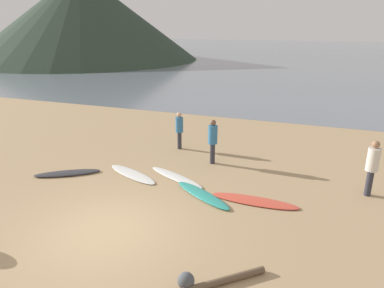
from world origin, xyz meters
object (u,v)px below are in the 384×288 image
surfboard_1 (132,174)px  person_0 (179,128)px  surfboard_4 (254,201)px  person_1 (372,164)px  surfboard_0 (67,173)px  beach_rock_far (186,281)px  surfboard_2 (176,177)px  surfboard_3 (202,195)px  person_2 (213,138)px  driftwood_log (214,283)px

surfboard_1 → person_0: bearing=104.5°
surfboard_4 → person_1: 3.66m
surfboard_0 → beach_rock_far: 6.94m
surfboard_2 → beach_rock_far: bearing=-40.0°
surfboard_4 → beach_rock_far: size_ratio=7.56×
surfboard_0 → surfboard_3: (4.90, 0.08, 0.00)m
person_2 → driftwood_log: person_2 is taller
surfboard_2 → driftwood_log: bearing=-34.1°
surfboard_4 → person_2: 3.34m
driftwood_log → surfboard_4: bearing=88.6°
surfboard_0 → surfboard_1: surfboard_0 is taller
surfboard_4 → person_2: size_ratio=1.53×
surfboard_1 → driftwood_log: 5.97m
surfboard_1 → person_2: bearing=65.2°
person_1 → surfboard_0: bearing=116.4°
person_0 → beach_rock_far: (3.22, -7.54, -0.74)m
surfboard_0 → driftwood_log: (6.35, -3.50, 0.03)m
driftwood_log → surfboard_0: bearing=151.2°
surfboard_2 → surfboard_4: 2.90m
surfboard_1 → driftwood_log: size_ratio=1.02×
surfboard_0 → beach_rock_far: size_ratio=6.50×
surfboard_3 → person_1: person_1 is taller
beach_rock_far → surfboard_0: bearing=147.5°
surfboard_3 → surfboard_4: (1.54, 0.19, -0.01)m
surfboard_1 → person_0: 3.24m
surfboard_2 → person_1: size_ratio=1.40×
surfboard_3 → beach_rock_far: 3.92m
surfboard_2 → person_1: person_1 is taller
surfboard_0 → person_1: 9.81m
beach_rock_far → person_0: bearing=113.1°
person_0 → person_2: person_2 is taller
surfboard_3 → beach_rock_far: size_ratio=6.91×
surfboard_2 → surfboard_4: bearing=10.1°
person_0 → person_2: 2.07m
surfboard_1 → person_1: 7.60m
person_0 → driftwood_log: (3.72, -7.31, -0.84)m
surfboard_3 → driftwood_log: driftwood_log is taller
surfboard_1 → surfboard_4: (4.31, -0.47, 0.00)m
person_0 → person_2: (1.76, -1.08, 0.07)m
surfboard_0 → surfboard_1: bearing=-13.7°
driftwood_log → beach_rock_far: bearing=-155.5°
beach_rock_far → surfboard_1: bearing=129.9°
surfboard_0 → driftwood_log: bearing=-61.6°
surfboard_0 → surfboard_3: 4.90m
surfboard_4 → beach_rock_far: beach_rock_far is taller
surfboard_0 → person_1: person_1 is taller
surfboard_1 → person_2: person_2 is taller
surfboard_3 → person_1: (4.67, 1.81, 0.98)m
person_0 → person_1: bearing=-133.9°
driftwood_log → surfboard_3: bearing=112.0°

